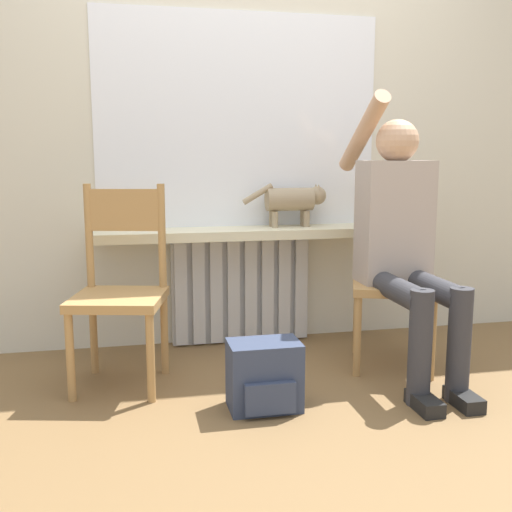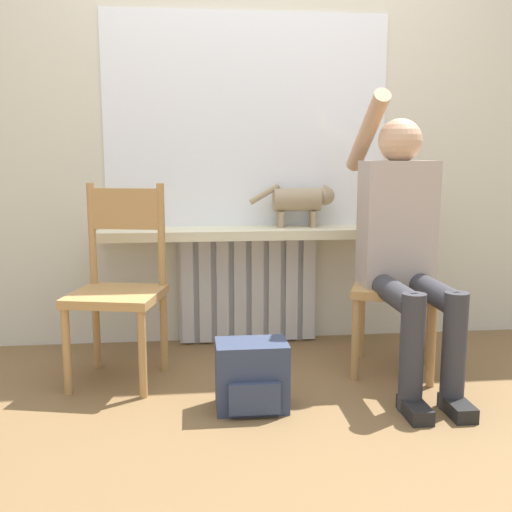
% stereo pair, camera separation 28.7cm
% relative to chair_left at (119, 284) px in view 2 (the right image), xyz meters
% --- Properties ---
extents(ground_plane, '(12.00, 12.00, 0.00)m').
position_rel_chair_left_xyz_m(ground_plane, '(0.65, -0.64, -0.46)').
color(ground_plane, brown).
extents(wall_with_window, '(7.00, 0.06, 2.70)m').
position_rel_chair_left_xyz_m(wall_with_window, '(0.65, 0.59, 0.89)').
color(wall_with_window, beige).
rests_on(wall_with_window, ground_plane).
extents(radiator, '(0.78, 0.08, 0.61)m').
position_rel_chair_left_xyz_m(radiator, '(0.65, 0.51, -0.15)').
color(radiator, silver).
rests_on(radiator, ground_plane).
extents(windowsill, '(1.61, 0.27, 0.05)m').
position_rel_chair_left_xyz_m(windowsill, '(0.65, 0.42, 0.17)').
color(windowsill, beige).
rests_on(windowsill, radiator).
extents(window_glass, '(1.55, 0.01, 1.15)m').
position_rel_chair_left_xyz_m(window_glass, '(0.65, 0.56, 0.77)').
color(window_glass, white).
rests_on(window_glass, windowsill).
extents(chair_left, '(0.47, 0.47, 0.92)m').
position_rel_chair_left_xyz_m(chair_left, '(0.00, 0.00, 0.00)').
color(chair_left, '#B2844C').
rests_on(chair_left, ground_plane).
extents(chair_right, '(0.51, 0.51, 0.92)m').
position_rel_chair_left_xyz_m(chair_right, '(1.33, -0.00, 0.00)').
color(chair_right, '#B2844C').
rests_on(chair_right, ground_plane).
extents(person, '(0.36, 1.03, 1.35)m').
position_rel_chair_left_xyz_m(person, '(1.32, -0.13, 0.21)').
color(person, '#333338').
rests_on(person, ground_plane).
extents(cat, '(0.47, 0.13, 0.24)m').
position_rel_chair_left_xyz_m(cat, '(0.94, 0.46, 0.35)').
color(cat, '#9E896B').
rests_on(cat, windowsill).
extents(backpack, '(0.30, 0.22, 0.29)m').
position_rel_chair_left_xyz_m(backpack, '(0.58, -0.42, -0.32)').
color(backpack, '#333D56').
rests_on(backpack, ground_plane).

